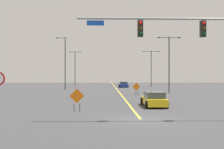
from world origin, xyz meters
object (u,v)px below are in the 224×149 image
street_lamp_mid_left (151,65)px  traffic_signal_assembly (203,38)px  street_lamp_mid_right (65,61)px  car_blue_approaching (123,85)px  construction_sign_right_shoulder (77,97)px  street_lamp_near_right (75,66)px  street_lamp_far_left (169,60)px  construction_sign_left_shoulder (136,87)px  car_yellow_mid (154,99)px

street_lamp_mid_left → traffic_signal_assembly: bearing=-95.5°
traffic_signal_assembly → street_lamp_mid_right: size_ratio=1.27×
car_blue_approaching → street_lamp_mid_left: bearing=17.3°
street_lamp_mid_left → construction_sign_right_shoulder: street_lamp_mid_left is taller
traffic_signal_assembly → car_blue_approaching: bearing=93.0°
car_blue_approaching → traffic_signal_assembly: bearing=-87.0°
street_lamp_mid_left → street_lamp_near_right: street_lamp_near_right is taller
street_lamp_mid_right → street_lamp_far_left: size_ratio=1.10×
construction_sign_left_shoulder → street_lamp_near_right: bearing=110.9°
traffic_signal_assembly → street_lamp_mid_left: (4.30, 45.01, -0.27)m
street_lamp_near_right → traffic_signal_assembly: bearing=-74.5°
construction_sign_left_shoulder → car_blue_approaching: bearing=90.2°
construction_sign_right_shoulder → car_blue_approaching: 39.68m
street_lamp_near_right → car_blue_approaching: 13.61m
construction_sign_right_shoulder → car_blue_approaching: size_ratio=0.45×
traffic_signal_assembly → street_lamp_near_right: street_lamp_near_right is taller
car_yellow_mid → construction_sign_left_shoulder: bearing=91.0°
street_lamp_mid_right → street_lamp_near_right: (0.09, 16.40, -0.31)m
street_lamp_mid_right → construction_sign_left_shoulder: bearing=-49.7°
car_blue_approaching → street_lamp_near_right: bearing=152.1°
construction_sign_left_shoulder → construction_sign_right_shoulder: size_ratio=1.01×
traffic_signal_assembly → car_yellow_mid: 8.63m
car_blue_approaching → street_lamp_mid_right: bearing=-137.9°
car_yellow_mid → street_lamp_far_left: bearing=72.6°
street_lamp_mid_right → street_lamp_far_left: (17.41, -7.67, -0.10)m
construction_sign_left_shoulder → car_yellow_mid: bearing=-89.0°
street_lamp_mid_right → car_yellow_mid: street_lamp_mid_right is taller
street_lamp_mid_right → car_yellow_mid: size_ratio=2.18×
street_lamp_far_left → street_lamp_near_right: bearing=125.7°
street_lamp_mid_left → car_yellow_mid: (-6.20, -37.95, -4.32)m
street_lamp_near_right → construction_sign_right_shoulder: bearing=-83.6°
traffic_signal_assembly → street_lamp_near_right: size_ratio=1.45×
street_lamp_far_left → car_yellow_mid: bearing=-107.4°
street_lamp_mid_right → car_yellow_mid: bearing=-65.2°
car_yellow_mid → traffic_signal_assembly: bearing=-74.9°
street_lamp_near_right → construction_sign_right_shoulder: street_lamp_near_right is taller
street_lamp_mid_right → construction_sign_left_shoulder: (11.59, -13.66, -4.13)m
street_lamp_near_right → car_blue_approaching: bearing=-27.9°
street_lamp_mid_right → construction_sign_left_shoulder: 18.38m
street_lamp_mid_left → street_lamp_far_left: bearing=-91.7°
car_yellow_mid → street_lamp_mid_left: bearing=80.7°
street_lamp_mid_right → street_lamp_mid_left: bearing=34.6°
street_lamp_mid_right → street_lamp_far_left: 19.03m
traffic_signal_assembly → street_lamp_far_left: bearing=81.6°
street_lamp_mid_right → street_lamp_mid_left: 21.87m
street_lamp_mid_left → car_blue_approaching: bearing=-162.7°
traffic_signal_assembly → construction_sign_left_shoulder: (-2.12, 18.94, -4.09)m
street_lamp_mid_right → traffic_signal_assembly: bearing=-67.2°
traffic_signal_assembly → street_lamp_far_left: 25.20m
car_blue_approaching → car_yellow_mid: 35.92m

